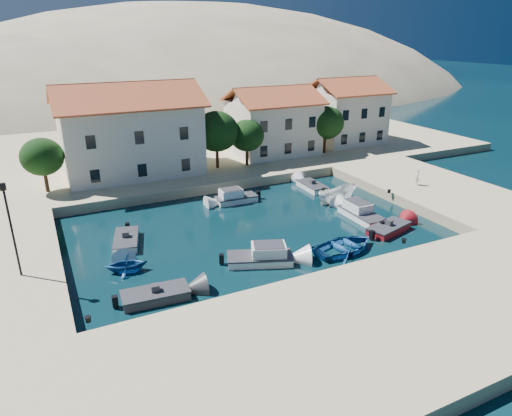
# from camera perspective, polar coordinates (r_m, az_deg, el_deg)

# --- Properties ---
(ground) EXTENTS (400.00, 400.00, 0.00)m
(ground) POSITION_cam_1_polar(r_m,az_deg,el_deg) (30.88, 7.79, -9.44)
(ground) COLOR black
(ground) RESTS_ON ground
(quay_south) EXTENTS (52.00, 12.00, 1.00)m
(quay_south) POSITION_cam_1_polar(r_m,az_deg,el_deg) (26.69, 15.17, -14.20)
(quay_south) COLOR #CBB88B
(quay_south) RESTS_ON ground
(quay_east) EXTENTS (11.00, 20.00, 1.00)m
(quay_east) POSITION_cam_1_polar(r_m,az_deg,el_deg) (50.21, 21.17, 2.20)
(quay_east) COLOR #CBB88B
(quay_east) RESTS_ON ground
(quay_north) EXTENTS (80.00, 36.00, 1.00)m
(quay_north) POSITION_cam_1_polar(r_m,az_deg,el_deg) (64.05, -9.81, 7.25)
(quay_north) COLOR #CBB88B
(quay_north) RESTS_ON ground
(hills) EXTENTS (254.00, 176.00, 99.00)m
(hills) POSITION_cam_1_polar(r_m,az_deg,el_deg) (154.78, -11.94, 6.17)
(hills) COLOR gray
(hills) RESTS_ON ground
(building_left) EXTENTS (14.70, 9.45, 9.70)m
(building_left) POSITION_cam_1_polar(r_m,az_deg,el_deg) (51.57, -15.51, 9.62)
(building_left) COLOR silver
(building_left) RESTS_ON quay_north
(building_mid) EXTENTS (10.50, 8.40, 8.30)m
(building_mid) POSITION_cam_1_polar(r_m,az_deg,el_deg) (58.59, 2.11, 10.98)
(building_mid) COLOR silver
(building_mid) RESTS_ON quay_north
(building_right) EXTENTS (9.45, 8.40, 8.80)m
(building_right) POSITION_cam_1_polar(r_m,az_deg,el_deg) (65.79, 11.15, 11.96)
(building_right) COLOR silver
(building_right) RESTS_ON quay_north
(trees) EXTENTS (37.30, 5.30, 6.45)m
(trees) POSITION_cam_1_polar(r_m,az_deg,el_deg) (52.35, -3.37, 9.29)
(trees) COLOR #382314
(trees) RESTS_ON quay_north
(lamppost) EXTENTS (0.35, 0.25, 6.22)m
(lamppost) POSITION_cam_1_polar(r_m,az_deg,el_deg) (31.79, -28.38, -1.49)
(lamppost) COLOR black
(lamppost) RESTS_ON quay_west
(bollards) EXTENTS (29.36, 9.56, 0.30)m
(bollards) POSITION_cam_1_polar(r_m,az_deg,el_deg) (34.58, 8.23, -3.79)
(bollards) COLOR black
(bollards) RESTS_ON ground
(motorboat_grey_sw) EXTENTS (4.27, 2.14, 1.25)m
(motorboat_grey_sw) POSITION_cam_1_polar(r_m,az_deg,el_deg) (29.57, -12.42, -10.61)
(motorboat_grey_sw) COLOR #35353A
(motorboat_grey_sw) RESTS_ON ground
(cabin_cruiser_south) EXTENTS (5.10, 3.56, 1.60)m
(cabin_cruiser_south) POSITION_cam_1_polar(r_m,az_deg,el_deg) (33.01, 0.48, -6.13)
(cabin_cruiser_south) COLOR white
(cabin_cruiser_south) RESTS_ON ground
(rowboat_south) EXTENTS (5.75, 4.44, 1.10)m
(rowboat_south) POSITION_cam_1_polar(r_m,az_deg,el_deg) (35.57, 11.00, -5.28)
(rowboat_south) COLOR navy
(rowboat_south) RESTS_ON ground
(motorboat_red_se) EXTENTS (4.42, 2.86, 1.25)m
(motorboat_red_se) POSITION_cam_1_polar(r_m,az_deg,el_deg) (39.61, 16.23, -2.47)
(motorboat_red_se) COLOR maroon
(motorboat_red_se) RESTS_ON ground
(cabin_cruiser_east) EXTENTS (2.04, 4.83, 1.60)m
(cabin_cruiser_east) POSITION_cam_1_polar(r_m,az_deg,el_deg) (41.67, 13.06, -0.69)
(cabin_cruiser_east) COLOR white
(cabin_cruiser_east) RESTS_ON ground
(boat_east) EXTENTS (4.57, 1.95, 1.73)m
(boat_east) POSITION_cam_1_polar(r_m,az_deg,el_deg) (45.39, 10.04, 0.74)
(boat_east) COLOR white
(boat_east) RESTS_ON ground
(motorboat_white_ne) EXTENTS (1.90, 3.93, 1.25)m
(motorboat_white_ne) POSITION_cam_1_polar(r_m,az_deg,el_deg) (48.70, 7.05, 2.69)
(motorboat_white_ne) COLOR white
(motorboat_white_ne) RESTS_ON ground
(rowboat_west) EXTENTS (3.26, 2.95, 1.51)m
(rowboat_west) POSITION_cam_1_polar(r_m,az_deg,el_deg) (33.35, -15.83, -7.63)
(rowboat_west) COLOR navy
(rowboat_west) RESTS_ON ground
(motorboat_white_west) EXTENTS (2.75, 4.40, 1.25)m
(motorboat_white_west) POSITION_cam_1_polar(r_m,az_deg,el_deg) (37.34, -15.91, -3.92)
(motorboat_white_west) COLOR white
(motorboat_white_west) RESTS_ON ground
(cabin_cruiser_north) EXTENTS (4.09, 1.81, 1.60)m
(cabin_cruiser_north) POSITION_cam_1_polar(r_m,az_deg,el_deg) (44.59, -2.48, 1.32)
(cabin_cruiser_north) COLOR white
(cabin_cruiser_north) RESTS_ON ground
(pedestrian) EXTENTS (0.70, 0.69, 1.63)m
(pedestrian) POSITION_cam_1_polar(r_m,az_deg,el_deg) (49.15, 19.50, 3.65)
(pedestrian) COLOR silver
(pedestrian) RESTS_ON quay_east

